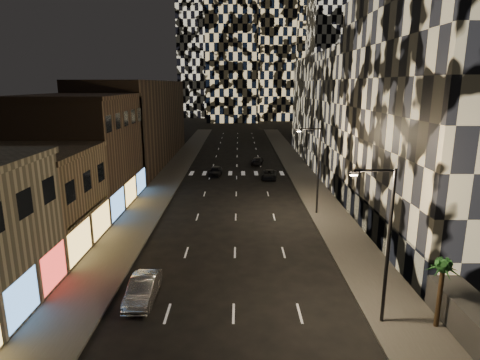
{
  "coord_description": "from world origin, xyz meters",
  "views": [
    {
      "loc": [
        0.33,
        -10.64,
        13.51
      ],
      "look_at": [
        0.42,
        20.56,
        6.0
      ],
      "focal_mm": 30.0,
      "sensor_mm": 36.0,
      "label": 1
    }
  ],
  "objects_px": {
    "car_silver_parked": "(143,289)",
    "palm_tree": "(443,271)",
    "streetlight_far": "(316,165)",
    "car_dark_midlane": "(215,171)",
    "car_dark_oncoming": "(257,161)",
    "streetlight_near": "(385,236)",
    "car_dark_rightlane": "(269,175)"
  },
  "relations": [
    {
      "from": "streetlight_near",
      "to": "streetlight_far",
      "type": "distance_m",
      "value": 20.0
    },
    {
      "from": "car_dark_rightlane",
      "to": "palm_tree",
      "type": "xyz_separation_m",
      "value": [
        6.75,
        -36.78,
        2.89
      ]
    },
    {
      "from": "car_silver_parked",
      "to": "palm_tree",
      "type": "distance_m",
      "value": 17.79
    },
    {
      "from": "car_dark_midlane",
      "to": "car_dark_oncoming",
      "type": "relative_size",
      "value": 0.96
    },
    {
      "from": "streetlight_far",
      "to": "palm_tree",
      "type": "height_order",
      "value": "streetlight_far"
    },
    {
      "from": "car_dark_oncoming",
      "to": "palm_tree",
      "type": "xyz_separation_m",
      "value": [
        8.0,
        -47.55,
        2.87
      ]
    },
    {
      "from": "streetlight_near",
      "to": "car_dark_rightlane",
      "type": "relative_size",
      "value": 2.0
    },
    {
      "from": "streetlight_near",
      "to": "car_dark_rightlane",
      "type": "distance_m",
      "value": 36.74
    },
    {
      "from": "streetlight_far",
      "to": "car_dark_midlane",
      "type": "relative_size",
      "value": 2.12
    },
    {
      "from": "car_dark_rightlane",
      "to": "streetlight_near",
      "type": "bearing_deg",
      "value": -77.43
    },
    {
      "from": "streetlight_near",
      "to": "car_dark_midlane",
      "type": "height_order",
      "value": "streetlight_near"
    },
    {
      "from": "car_dark_oncoming",
      "to": "car_dark_rightlane",
      "type": "height_order",
      "value": "car_dark_oncoming"
    },
    {
      "from": "palm_tree",
      "to": "car_dark_midlane",
      "type": "bearing_deg",
      "value": 110.73
    },
    {
      "from": "streetlight_near",
      "to": "car_dark_midlane",
      "type": "bearing_deg",
      "value": 106.78
    },
    {
      "from": "streetlight_far",
      "to": "car_dark_midlane",
      "type": "xyz_separation_m",
      "value": [
        -11.56,
        18.33,
        -4.63
      ]
    },
    {
      "from": "streetlight_far",
      "to": "palm_tree",
      "type": "xyz_separation_m",
      "value": [
        3.15,
        -20.53,
        -1.84
      ]
    },
    {
      "from": "car_dark_midlane",
      "to": "car_silver_parked",
      "type": "bearing_deg",
      "value": -87.89
    },
    {
      "from": "streetlight_far",
      "to": "car_dark_midlane",
      "type": "distance_m",
      "value": 22.16
    },
    {
      "from": "car_dark_midlane",
      "to": "car_dark_oncoming",
      "type": "height_order",
      "value": "car_dark_midlane"
    },
    {
      "from": "streetlight_near",
      "to": "car_silver_parked",
      "type": "distance_m",
      "value": 15.1
    },
    {
      "from": "streetlight_near",
      "to": "streetlight_far",
      "type": "height_order",
      "value": "same"
    },
    {
      "from": "streetlight_near",
      "to": "car_dark_oncoming",
      "type": "bearing_deg",
      "value": 95.89
    },
    {
      "from": "streetlight_near",
      "to": "car_silver_parked",
      "type": "height_order",
      "value": "streetlight_near"
    },
    {
      "from": "streetlight_far",
      "to": "car_dark_midlane",
      "type": "bearing_deg",
      "value": 122.24
    },
    {
      "from": "streetlight_near",
      "to": "car_dark_oncoming",
      "type": "xyz_separation_m",
      "value": [
        -4.85,
        47.03,
        -4.71
      ]
    },
    {
      "from": "streetlight_near",
      "to": "palm_tree",
      "type": "bearing_deg",
      "value": -9.48
    },
    {
      "from": "car_dark_oncoming",
      "to": "palm_tree",
      "type": "distance_m",
      "value": 48.31
    },
    {
      "from": "streetlight_near",
      "to": "car_silver_parked",
      "type": "xyz_separation_m",
      "value": [
        -14.15,
        2.55,
        -4.6
      ]
    },
    {
      "from": "car_dark_midlane",
      "to": "car_dark_oncoming",
      "type": "distance_m",
      "value": 10.98
    },
    {
      "from": "streetlight_far",
      "to": "palm_tree",
      "type": "bearing_deg",
      "value": -81.29
    },
    {
      "from": "streetlight_near",
      "to": "palm_tree",
      "type": "distance_m",
      "value": 3.68
    },
    {
      "from": "car_silver_parked",
      "to": "car_dark_rightlane",
      "type": "distance_m",
      "value": 35.32
    }
  ]
}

